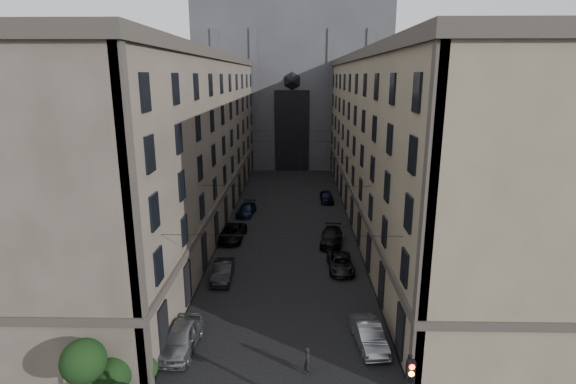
# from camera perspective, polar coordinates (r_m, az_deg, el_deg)

# --- Properties ---
(sidewalk_left) EXTENTS (7.00, 80.00, 0.15)m
(sidewalk_left) POSITION_cam_1_polar(r_m,az_deg,el_deg) (54.16, -11.05, -3.27)
(sidewalk_left) COLOR #383533
(sidewalk_left) RESTS_ON ground
(sidewalk_right) EXTENTS (7.00, 80.00, 0.15)m
(sidewalk_right) POSITION_cam_1_polar(r_m,az_deg,el_deg) (53.83, 11.41, -3.40)
(sidewalk_right) COLOR #383533
(sidewalk_right) RESTS_ON ground
(building_left) EXTENTS (13.60, 60.60, 18.85)m
(building_left) POSITION_cam_1_polar(r_m,az_deg,el_deg) (52.83, -14.68, 6.41)
(building_left) COLOR #463F35
(building_left) RESTS_ON ground
(building_right) EXTENTS (13.60, 60.60, 18.85)m
(building_right) POSITION_cam_1_polar(r_m,az_deg,el_deg) (52.40, 15.11, 6.32)
(building_right) COLOR brown
(building_right) RESTS_ON ground
(gothic_tower) EXTENTS (35.00, 23.00, 58.00)m
(gothic_tower) POSITION_cam_1_polar(r_m,az_deg,el_deg) (89.34, 0.60, 15.47)
(gothic_tower) COLOR #2D2D33
(gothic_tower) RESTS_ON ground
(shrub_cluster) EXTENTS (3.90, 4.40, 3.90)m
(shrub_cluster) POSITION_cam_1_polar(r_m,az_deg,el_deg) (26.10, -22.12, -20.73)
(shrub_cluster) COLOR black
(shrub_cluster) RESTS_ON sidewalk_left
(tram_wires) EXTENTS (14.00, 60.00, 0.43)m
(tram_wires) POSITION_cam_1_polar(r_m,az_deg,el_deg) (50.84, 0.15, 4.18)
(tram_wires) COLOR black
(tram_wires) RESTS_ON ground
(car_left_near) EXTENTS (2.15, 4.92, 1.65)m
(car_left_near) POSITION_cam_1_polar(r_m,az_deg,el_deg) (29.70, -13.43, -17.56)
(car_left_near) COLOR slate
(car_left_near) RESTS_ON ground
(car_left_midnear) EXTENTS (1.68, 4.45, 1.45)m
(car_left_midnear) POSITION_cam_1_polar(r_m,az_deg,el_deg) (38.13, -8.26, -9.91)
(car_left_midnear) COLOR black
(car_left_midnear) RESTS_ON ground
(car_left_midfar) EXTENTS (2.73, 5.35, 1.45)m
(car_left_midfar) POSITION_cam_1_polar(r_m,az_deg,el_deg) (46.74, -7.12, -5.17)
(car_left_midfar) COLOR black
(car_left_midfar) RESTS_ON ground
(car_left_far) EXTENTS (2.36, 4.77, 1.33)m
(car_left_far) POSITION_cam_1_polar(r_m,az_deg,el_deg) (54.72, -5.31, -2.22)
(car_left_far) COLOR black
(car_left_far) RESTS_ON ground
(car_right_near) EXTENTS (2.04, 4.54, 1.45)m
(car_right_near) POSITION_cam_1_polar(r_m,az_deg,el_deg) (29.85, 10.25, -17.44)
(car_right_near) COLOR gray
(car_right_near) RESTS_ON ground
(car_right_midnear) EXTENTS (2.18, 4.60, 1.27)m
(car_right_midnear) POSITION_cam_1_polar(r_m,az_deg,el_deg) (39.66, 6.70, -8.99)
(car_right_midnear) COLOR black
(car_right_midnear) RESTS_ON ground
(car_right_midfar) EXTENTS (2.73, 5.31, 1.47)m
(car_right_midfar) POSITION_cam_1_polar(r_m,az_deg,el_deg) (45.42, 5.54, -5.70)
(car_right_midfar) COLOR black
(car_right_midfar) RESTS_ON ground
(car_right_far) EXTENTS (1.79, 4.23, 1.43)m
(car_right_far) POSITION_cam_1_polar(r_m,az_deg,el_deg) (60.23, 4.92, -0.59)
(car_right_far) COLOR black
(car_right_far) RESTS_ON ground
(pedestrian) EXTENTS (0.48, 0.65, 1.63)m
(pedestrian) POSITION_cam_1_polar(r_m,az_deg,el_deg) (27.14, 2.53, -20.58)
(pedestrian) COLOR black
(pedestrian) RESTS_ON ground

